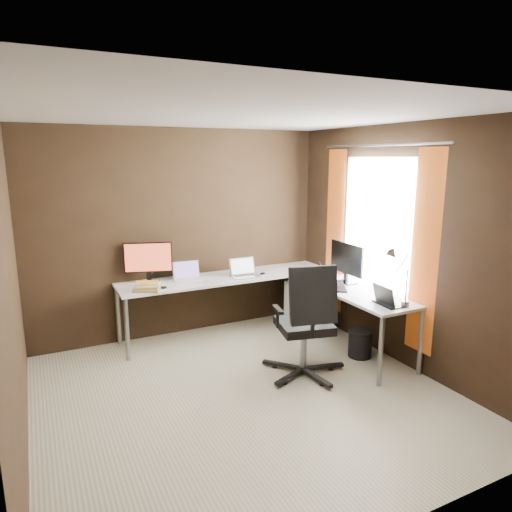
{
  "coord_description": "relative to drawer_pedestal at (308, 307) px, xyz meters",
  "views": [
    {
      "loc": [
        -1.62,
        -3.5,
        2.15
      ],
      "look_at": [
        0.59,
        0.95,
        1.08
      ],
      "focal_mm": 32.0,
      "sensor_mm": 36.0,
      "label": 1
    }
  ],
  "objects": [
    {
      "name": "drawer_pedestal",
      "position": [
        0.0,
        0.0,
        0.0
      ],
      "size": [
        0.42,
        0.5,
        0.6
      ],
      "primitive_type": "cube",
      "color": "white",
      "rests_on": "ground"
    },
    {
      "name": "office_chair",
      "position": [
        -0.71,
        -1.05,
        0.04
      ],
      "size": [
        0.66,
        0.68,
        1.17
      ],
      "rotation": [
        0.0,
        0.0,
        -0.23
      ],
      "color": "black",
      "rests_on": "ground"
    },
    {
      "name": "mouse_left",
      "position": [
        -1.8,
        0.16,
        0.45
      ],
      "size": [
        0.09,
        0.07,
        0.03
      ],
      "primitive_type": "ellipsoid",
      "rotation": [
        0.0,
        0.0,
        0.28
      ],
      "color": "black",
      "rests_on": "desk"
    },
    {
      "name": "desk",
      "position": [
        -0.59,
        -0.11,
        0.38
      ],
      "size": [
        2.65,
        2.25,
        0.73
      ],
      "color": "white",
      "rests_on": "ground"
    },
    {
      "name": "laptop_white",
      "position": [
        -1.45,
        0.41,
        0.48
      ],
      "size": [
        0.33,
        0.25,
        0.21
      ],
      "rotation": [
        0.0,
        0.0,
        -0.1
      ],
      "color": "white",
      "rests_on": "desk"
    },
    {
      "name": "desk_lamp",
      "position": [
        0.07,
        -1.44,
        0.79
      ],
      "size": [
        0.19,
        0.22,
        0.57
      ],
      "rotation": [
        0.0,
        0.0,
        -0.1
      ],
      "color": "slate",
      "rests_on": "desk"
    },
    {
      "name": "mouse_corner",
      "position": [
        -0.54,
        0.23,
        0.44
      ],
      "size": [
        0.09,
        0.07,
        0.03
      ],
      "primitive_type": "ellipsoid",
      "rotation": [
        0.0,
        0.0,
        -0.39
      ],
      "color": "black",
      "rests_on": "desk"
    },
    {
      "name": "monitor_right",
      "position": [
        0.16,
        -0.54,
        0.7
      ],
      "size": [
        0.14,
        0.57,
        0.47
      ],
      "rotation": [
        0.0,
        0.0,
        1.56
      ],
      "color": "black",
      "rests_on": "desk"
    },
    {
      "name": "monitor_left",
      "position": [
        -1.88,
        0.49,
        0.7
      ],
      "size": [
        0.53,
        0.22,
        0.48
      ],
      "rotation": [
        0.0,
        0.0,
        -0.31
      ],
      "color": "black",
      "rests_on": "desk"
    },
    {
      "name": "laptop_silver",
      "position": [
        -0.78,
        0.26,
        0.48
      ],
      "size": [
        0.34,
        0.25,
        0.22
      ],
      "rotation": [
        0.0,
        0.0,
        -0.04
      ],
      "color": "silver",
      "rests_on": "desk"
    },
    {
      "name": "book_stack",
      "position": [
        -1.98,
        0.18,
        0.47
      ],
      "size": [
        0.35,
        0.33,
        0.09
      ],
      "rotation": [
        0.0,
        0.0,
        -0.39
      ],
      "color": "#A48458",
      "rests_on": "desk"
    },
    {
      "name": "laptop_black_big",
      "position": [
        -0.13,
        -0.62,
        0.49
      ],
      "size": [
        0.43,
        0.48,
        0.26
      ],
      "rotation": [
        0.0,
        0.0,
        1.05
      ],
      "color": "black",
      "rests_on": "desk"
    },
    {
      "name": "room",
      "position": [
        -1.09,
        -1.08,
        0.98
      ],
      "size": [
        3.6,
        3.6,
        2.5
      ],
      "color": "#BCB292",
      "rests_on": "ground"
    },
    {
      "name": "wastebasket",
      "position": [
        0.07,
        -0.95,
        -0.15
      ],
      "size": [
        0.33,
        0.33,
        0.3
      ],
      "primitive_type": "cylinder",
      "rotation": [
        0.0,
        0.0,
        0.39
      ],
      "color": "black",
      "rests_on": "ground"
    },
    {
      "name": "laptop_black_small",
      "position": [
        0.03,
        -1.38,
        0.48
      ],
      "size": [
        0.24,
        0.32,
        0.2
      ],
      "rotation": [
        0.0,
        0.0,
        1.5
      ],
      "color": "black",
      "rests_on": "desk"
    }
  ]
}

